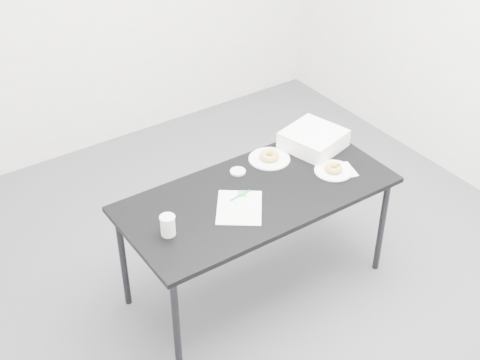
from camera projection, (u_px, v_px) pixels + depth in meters
floor at (242, 285)px, 4.10m from camera, size 4.00×4.00×0.00m
table at (257, 200)px, 3.72m from camera, size 1.54×0.73×0.70m
scorecard at (239, 207)px, 3.58m from camera, size 0.37×0.38×0.00m
logo_patch at (242, 194)px, 3.67m from camera, size 0.07×0.07×0.00m
pen at (240, 195)px, 3.66m from camera, size 0.14×0.03×0.01m
napkin at (341, 171)px, 3.86m from camera, size 0.19×0.19×0.00m
plate_near at (333, 171)px, 3.85m from camera, size 0.22×0.22×0.01m
donut_near at (334, 168)px, 3.84m from camera, size 0.14×0.14×0.03m
plate_far at (269, 159)px, 3.96m from camera, size 0.25×0.25×0.01m
donut_far at (269, 156)px, 3.95m from camera, size 0.14×0.14×0.04m
coffee_cup at (168, 225)px, 3.37m from camera, size 0.08×0.08×0.11m
cup_lid at (238, 171)px, 3.85m from camera, size 0.09×0.09×0.01m
bakery_box at (313, 139)px, 4.05m from camera, size 0.39×0.39×0.11m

